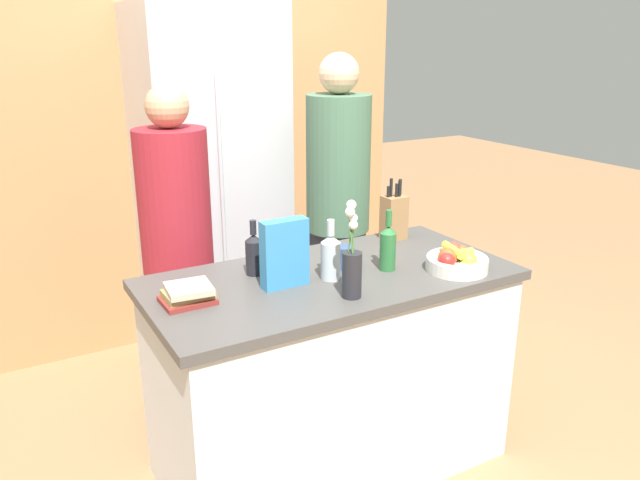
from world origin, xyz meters
The scene contains 15 objects.
ground_plane centered at (0.00, 0.00, 0.00)m, with size 14.00×14.00×0.00m, color #936B47.
kitchen_island centered at (0.00, 0.00, 0.44)m, with size 1.47×0.72×0.88m.
back_wall_wood centered at (0.00, 1.61, 1.30)m, with size 2.67×0.12×2.60m.
refrigerator centered at (-0.04, 1.25, 0.98)m, with size 0.73×0.63×1.96m.
fruit_bowl centered at (0.46, -0.21, 0.93)m, with size 0.25×0.25×0.10m.
knife_block centered at (0.49, 0.26, 0.99)m, with size 0.10×0.09×0.29m.
flower_vase centered at (-0.05, -0.23, 1.01)m, with size 0.07×0.07×0.36m.
cereal_box centered at (-0.21, -0.01, 1.02)m, with size 0.18×0.06×0.26m.
coffee_mug centered at (0.09, 0.04, 0.93)m, with size 0.10×0.09×0.09m.
book_stack centered at (-0.58, 0.02, 0.92)m, with size 0.18×0.16×0.07m.
bottle_oil centered at (-0.26, 0.16, 0.97)m, with size 0.07×0.07×0.22m.
bottle_vinegar centered at (-0.02, -0.04, 0.98)m, with size 0.08×0.08×0.24m.
bottle_wine centered at (0.23, -0.06, 0.98)m, with size 0.07×0.07×0.25m.
person_at_sink centered at (-0.43, 0.64, 0.90)m, with size 0.32×0.32×1.60m.
person_in_blue centered at (0.44, 0.68, 0.97)m, with size 0.33×0.33×1.72m.
Camera 1 is at (-1.19, -1.99, 1.79)m, focal length 35.00 mm.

